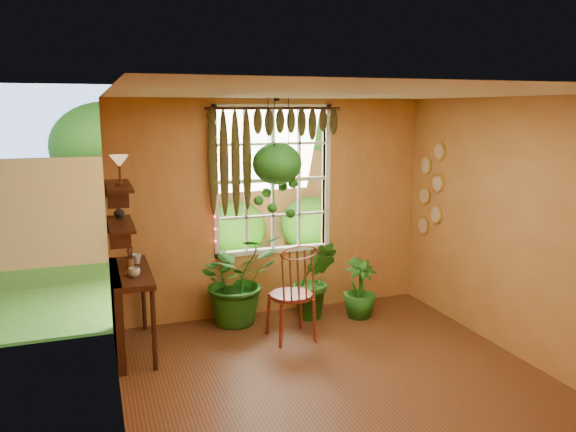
# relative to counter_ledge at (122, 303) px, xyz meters

# --- Properties ---
(floor) EXTENTS (4.50, 4.50, 0.00)m
(floor) POSITION_rel_counter_ledge_xyz_m (1.91, -1.60, -0.55)
(floor) COLOR brown
(floor) RESTS_ON ground
(ceiling) EXTENTS (4.50, 4.50, 0.00)m
(ceiling) POSITION_rel_counter_ledge_xyz_m (1.91, -1.60, 2.15)
(ceiling) COLOR white
(ceiling) RESTS_ON wall_back
(wall_back) EXTENTS (4.00, 0.00, 4.00)m
(wall_back) POSITION_rel_counter_ledge_xyz_m (1.91, 0.65, 0.80)
(wall_back) COLOR #CE8B46
(wall_back) RESTS_ON floor
(wall_left) EXTENTS (0.00, 4.50, 4.50)m
(wall_left) POSITION_rel_counter_ledge_xyz_m (-0.09, -1.60, 0.80)
(wall_left) COLOR #CE8B46
(wall_left) RESTS_ON floor
(wall_right) EXTENTS (0.00, 4.50, 4.50)m
(wall_right) POSITION_rel_counter_ledge_xyz_m (3.91, -1.60, 0.80)
(wall_right) COLOR #CE8B46
(wall_right) RESTS_ON floor
(window) EXTENTS (1.52, 0.10, 1.86)m
(window) POSITION_rel_counter_ledge_xyz_m (1.91, 0.68, 1.15)
(window) COLOR white
(window) RESTS_ON wall_back
(valance_vine) EXTENTS (1.70, 0.12, 1.10)m
(valance_vine) POSITION_rel_counter_ledge_xyz_m (1.82, 0.56, 1.73)
(valance_vine) COLOR #38180F
(valance_vine) RESTS_ON window
(string_lights) EXTENTS (0.03, 0.03, 1.54)m
(string_lights) POSITION_rel_counter_ledge_xyz_m (1.15, 0.59, 1.20)
(string_lights) COLOR #FF2633
(string_lights) RESTS_ON window
(wall_plates) EXTENTS (0.04, 0.32, 1.10)m
(wall_plates) POSITION_rel_counter_ledge_xyz_m (3.89, 0.19, 1.00)
(wall_plates) COLOR #FCEDCE
(wall_plates) RESTS_ON wall_right
(counter_ledge) EXTENTS (0.40, 1.20, 0.90)m
(counter_ledge) POSITION_rel_counter_ledge_xyz_m (0.00, 0.00, 0.00)
(counter_ledge) COLOR #38180F
(counter_ledge) RESTS_ON floor
(shelf_lower) EXTENTS (0.25, 0.90, 0.04)m
(shelf_lower) POSITION_rel_counter_ledge_xyz_m (0.03, 0.00, 0.85)
(shelf_lower) COLOR #38180F
(shelf_lower) RESTS_ON wall_left
(shelf_upper) EXTENTS (0.25, 0.90, 0.04)m
(shelf_upper) POSITION_rel_counter_ledge_xyz_m (0.03, 0.00, 1.25)
(shelf_upper) COLOR #38180F
(shelf_upper) RESTS_ON wall_left
(backyard) EXTENTS (14.00, 10.00, 12.00)m
(backyard) POSITION_rel_counter_ledge_xyz_m (2.15, 5.27, 0.73)
(backyard) COLOR #295B1A
(backyard) RESTS_ON ground
(windsor_chair) EXTENTS (0.51, 0.54, 1.30)m
(windsor_chair) POSITION_rel_counter_ledge_xyz_m (1.82, -0.29, -0.18)
(windsor_chair) COLOR maroon
(windsor_chair) RESTS_ON floor
(potted_plant_left) EXTENTS (1.18, 1.08, 1.11)m
(potted_plant_left) POSITION_rel_counter_ledge_xyz_m (1.36, 0.42, 0.00)
(potted_plant_left) COLOR #1C4F15
(potted_plant_left) RESTS_ON floor
(potted_plant_mid) EXTENTS (0.65, 0.58, 0.99)m
(potted_plant_mid) POSITION_rel_counter_ledge_xyz_m (2.31, 0.24, -0.06)
(potted_plant_mid) COLOR #1C4F15
(potted_plant_mid) RESTS_ON floor
(potted_plant_right) EXTENTS (0.51, 0.51, 0.74)m
(potted_plant_right) POSITION_rel_counter_ledge_xyz_m (2.85, 0.09, -0.18)
(potted_plant_right) COLOR #1C4F15
(potted_plant_right) RESTS_ON floor
(hanging_basket) EXTENTS (0.58, 0.58, 1.41)m
(hanging_basket) POSITION_rel_counter_ledge_xyz_m (1.86, 0.35, 1.32)
(hanging_basket) COLOR black
(hanging_basket) RESTS_ON ceiling
(cup_a) EXTENTS (0.12, 0.12, 0.09)m
(cup_a) POSITION_rel_counter_ledge_xyz_m (0.13, -0.25, 0.39)
(cup_a) COLOR silver
(cup_a) RESTS_ON counter_ledge
(cup_b) EXTENTS (0.12, 0.12, 0.10)m
(cup_b) POSITION_rel_counter_ledge_xyz_m (0.19, 0.25, 0.40)
(cup_b) COLOR beige
(cup_b) RESTS_ON counter_ledge
(brush_jar) EXTENTS (0.08, 0.08, 0.30)m
(brush_jar) POSITION_rel_counter_ledge_xyz_m (0.11, 0.06, 0.47)
(brush_jar) COLOR brown
(brush_jar) RESTS_ON counter_ledge
(shelf_vase) EXTENTS (0.15, 0.15, 0.12)m
(shelf_vase) POSITION_rel_counter_ledge_xyz_m (0.04, 0.30, 0.93)
(shelf_vase) COLOR #B2AD99
(shelf_vase) RESTS_ON shelf_lower
(tiffany_lamp) EXTENTS (0.19, 0.19, 0.31)m
(tiffany_lamp) POSITION_rel_counter_ledge_xyz_m (0.05, -0.13, 1.49)
(tiffany_lamp) COLOR #543018
(tiffany_lamp) RESTS_ON shelf_upper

